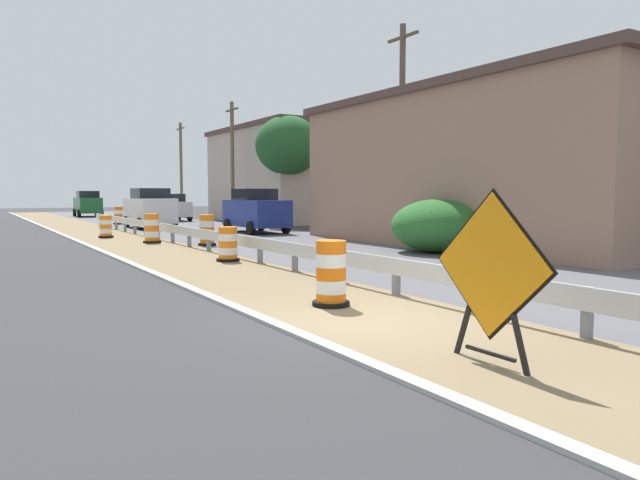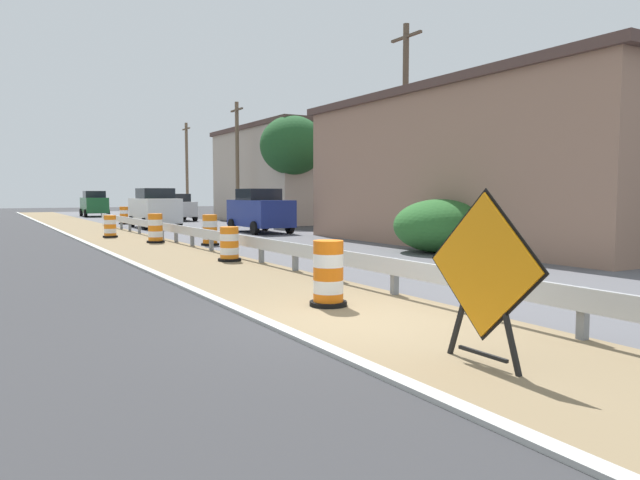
{
  "view_description": "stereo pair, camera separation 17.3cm",
  "coord_description": "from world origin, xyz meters",
  "views": [
    {
      "loc": [
        -5.11,
        -7.22,
        1.93
      ],
      "look_at": [
        2.0,
        4.57,
        0.84
      ],
      "focal_mm": 33.05,
      "sensor_mm": 36.0,
      "label": 1
    },
    {
      "loc": [
        -4.97,
        -7.31,
        1.93
      ],
      "look_at": [
        2.0,
        4.57,
        0.84
      ],
      "focal_mm": 33.05,
      "sensor_mm": 36.0,
      "label": 2
    }
  ],
  "objects": [
    {
      "name": "traffic_barrel_mid",
      "position": [
        2.58,
        13.67,
        0.52
      ],
      "size": [
        0.67,
        0.67,
        1.15
      ],
      "color": "orange",
      "rests_on": "ground"
    },
    {
      "name": "curb_near_edge",
      "position": [
        -1.3,
        0.0,
        0.0
      ],
      "size": [
        0.2,
        120.0,
        0.11
      ],
      "primitive_type": "cube",
      "color": "#ADADA8",
      "rests_on": "ground"
    },
    {
      "name": "tree_roadside",
      "position": [
        11.25,
        23.52,
        4.73
      ],
      "size": [
        3.83,
        3.83,
        6.48
      ],
      "color": "brown",
      "rests_on": "ground"
    },
    {
      "name": "warning_sign_diamond",
      "position": [
        -0.09,
        -2.6,
        1.06
      ],
      "size": [
        0.07,
        1.72,
        2.0
      ],
      "rotation": [
        0.0,
        0.0,
        3.15
      ],
      "color": "black",
      "rests_on": "ground"
    },
    {
      "name": "traffic_barrel_farther",
      "position": [
        1.13,
        15.86,
        0.52
      ],
      "size": [
        0.7,
        0.7,
        1.14
      ],
      "color": "orange",
      "rests_on": "ground"
    },
    {
      "name": "ground_plane",
      "position": [
        0.0,
        0.0,
        0.0
      ],
      "size": [
        160.0,
        160.0,
        0.0
      ],
      "primitive_type": "plane",
      "color": "#333335"
    },
    {
      "name": "median_dirt_strip",
      "position": [
        0.44,
        0.0,
        0.0
      ],
      "size": [
        3.28,
        120.0,
        0.01
      ],
      "primitive_type": "cube",
      "color": "#7F6B4C",
      "rests_on": "ground"
    },
    {
      "name": "roadside_shop_far",
      "position": [
        14.25,
        29.26,
        3.25
      ],
      "size": [
        7.51,
        12.37,
        6.48
      ],
      "color": "#AD9E8E",
      "rests_on": "ground"
    },
    {
      "name": "utility_pole_near",
      "position": [
        9.92,
        11.37,
        4.45
      ],
      "size": [
        0.24,
        1.8,
        8.57
      ],
      "color": "brown",
      "rests_on": "ground"
    },
    {
      "name": "car_lead_near_lane",
      "position": [
        3.76,
        25.93,
        1.11
      ],
      "size": [
        2.11,
        4.49,
        2.22
      ],
      "rotation": [
        0.0,
        0.0,
        1.58
      ],
      "color": "silver",
      "rests_on": "ground"
    },
    {
      "name": "bush_roadside",
      "position": [
        8.15,
        7.29,
        0.87
      ],
      "size": [
        3.02,
        3.02,
        1.75
      ],
      "primitive_type": "ellipsoid",
      "color": "#286028",
      "rests_on": "ground"
    },
    {
      "name": "roadside_shop_near",
      "position": [
        12.85,
        8.95,
        2.92
      ],
      "size": [
        8.82,
        15.58,
        5.81
      ],
      "color": "#93705B",
      "rests_on": "ground"
    },
    {
      "name": "car_trailing_near_lane",
      "position": [
        7.22,
        19.36,
        1.08
      ],
      "size": [
        2.08,
        4.27,
        2.17
      ],
      "rotation": [
        0.0,
        0.0,
        -1.57
      ],
      "color": "navy",
      "rests_on": "ground"
    },
    {
      "name": "guardrail_median",
      "position": [
        1.84,
        3.61,
        0.52
      ],
      "size": [
        0.18,
        54.6,
        0.71
      ],
      "color": "silver",
      "rests_on": "ground"
    },
    {
      "name": "traffic_barrel_farthest",
      "position": [
        3.17,
        31.11,
        0.5
      ],
      "size": [
        0.64,
        0.64,
        1.1
      ],
      "color": "orange",
      "rests_on": "ground"
    },
    {
      "name": "far_lane_asphalt",
      "position": [
        5.91,
        0.0,
        0.0
      ],
      "size": [
        7.65,
        120.0,
        0.0
      ],
      "primitive_type": "cube",
      "color": "#56565B",
      "rests_on": "ground"
    },
    {
      "name": "traffic_barrel_far",
      "position": [
        0.14,
        19.66,
        0.44
      ],
      "size": [
        0.64,
        0.64,
        0.98
      ],
      "color": "orange",
      "rests_on": "ground"
    },
    {
      "name": "traffic_barrel_close",
      "position": [
        1.28,
        8.45,
        0.44
      ],
      "size": [
        0.66,
        0.66,
        0.98
      ],
      "color": "orange",
      "rests_on": "ground"
    },
    {
      "name": "utility_pole_mid",
      "position": [
        9.59,
        27.91,
        4.01
      ],
      "size": [
        0.24,
        1.8,
        7.71
      ],
      "color": "brown",
      "rests_on": "ground"
    },
    {
      "name": "traffic_barrel_nearest",
      "position": [
        0.22,
        1.25,
        0.51
      ],
      "size": [
        0.65,
        0.65,
        1.13
      ],
      "color": "orange",
      "rests_on": "ground"
    },
    {
      "name": "car_mid_far_lane",
      "position": [
        7.48,
        34.22,
        0.96
      ],
      "size": [
        2.16,
        4.18,
        1.92
      ],
      "rotation": [
        0.0,
        0.0,
        -1.59
      ],
      "color": "silver",
      "rests_on": "ground"
    },
    {
      "name": "utility_pole_far",
      "position": [
        10.66,
        41.58,
        4.09
      ],
      "size": [
        0.24,
        1.8,
        7.87
      ],
      "color": "brown",
      "rests_on": "ground"
    },
    {
      "name": "car_lead_far_lane",
      "position": [
        3.73,
        45.1,
        1.07
      ],
      "size": [
        2.05,
        4.16,
        2.15
      ],
      "rotation": [
        0.0,
        0.0,
        1.55
      ],
      "color": "#195128",
      "rests_on": "ground"
    }
  ]
}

